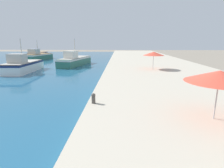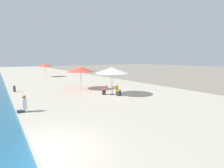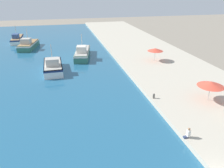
% 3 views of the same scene
% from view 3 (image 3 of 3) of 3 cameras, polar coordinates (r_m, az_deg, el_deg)
% --- Properties ---
extents(quay_promenade, '(16.00, 90.00, 0.57)m').
position_cam_3_polar(quay_promenade, '(51.09, 8.31, 8.73)').
color(quay_promenade, '#BCB29E').
rests_on(quay_promenade, ground_plane).
extents(fishing_boat_near, '(3.27, 7.82, 4.74)m').
position_cam_3_polar(fishing_boat_near, '(39.10, -15.16, 4.50)').
color(fishing_boat_near, white).
rests_on(fishing_boat_near, water_basin).
extents(fishing_boat_mid, '(4.44, 9.98, 4.84)m').
position_cam_3_polar(fishing_boat_mid, '(46.26, -7.74, 8.08)').
color(fishing_boat_mid, '#33705B').
rests_on(fishing_boat_mid, water_basin).
extents(fishing_boat_far, '(4.48, 8.80, 4.66)m').
position_cam_3_polar(fishing_boat_far, '(56.64, -21.00, 9.60)').
color(fishing_boat_far, '#33705B').
rests_on(fishing_boat_far, water_basin).
extents(fishing_boat_distant, '(2.48, 9.28, 4.26)m').
position_cam_3_polar(fishing_boat_distant, '(64.84, -23.55, 10.77)').
color(fishing_boat_distant, white).
rests_on(fishing_boat_distant, water_basin).
extents(cafe_umbrella_white, '(3.20, 3.20, 2.46)m').
position_cam_3_polar(cafe_umbrella_white, '(28.83, 24.46, -0.00)').
color(cafe_umbrella_white, '#B7B7B7').
rests_on(cafe_umbrella_white, quay_promenade).
extents(cafe_umbrella_striped, '(2.92, 2.92, 2.43)m').
position_cam_3_polar(cafe_umbrella_striped, '(42.25, 11.26, 8.80)').
color(cafe_umbrella_striped, '#B7B7B7').
rests_on(cafe_umbrella_striped, quay_promenade).
extents(person_at_quay, '(0.57, 0.36, 1.05)m').
position_cam_3_polar(person_at_quay, '(21.81, 19.22, -12.07)').
color(person_at_quay, '#333D5B').
rests_on(person_at_quay, quay_promenade).
extents(mooring_bollard, '(0.26, 0.26, 0.65)m').
position_cam_3_polar(mooring_bollard, '(27.97, 10.87, -3.03)').
color(mooring_bollard, '#4C4742').
rests_on(mooring_bollard, quay_promenade).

